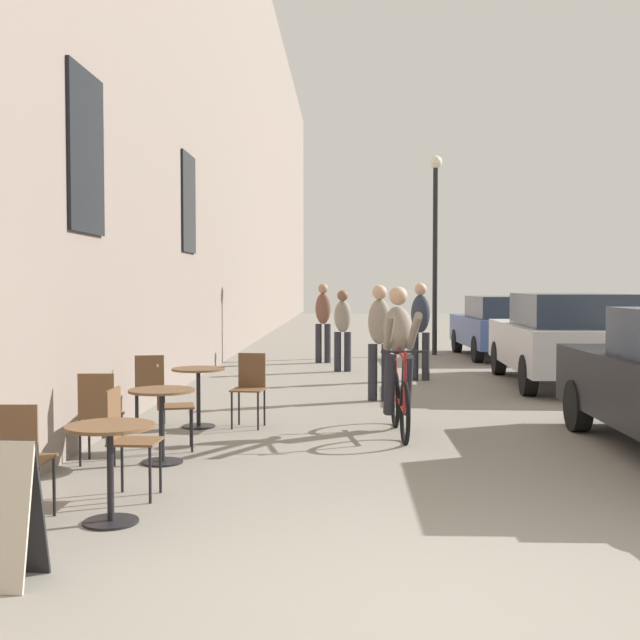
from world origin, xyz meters
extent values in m
plane|color=gray|center=(0.00, 0.00, 0.00)|extent=(88.00, 88.00, 0.00)
cube|color=gray|center=(-3.45, 14.00, 6.13)|extent=(0.50, 68.00, 12.27)
cube|color=black|center=(-3.18, 4.22, 3.12)|extent=(0.04, 1.10, 1.70)
cube|color=black|center=(-3.18, 9.70, 3.14)|extent=(0.04, 1.10, 1.70)
cylinder|color=black|center=(-2.16, 1.53, 0.01)|extent=(0.40, 0.40, 0.02)
cylinder|color=black|center=(-2.16, 1.53, 0.36)|extent=(0.05, 0.05, 0.67)
cylinder|color=brown|center=(-2.16, 1.53, 0.71)|extent=(0.64, 0.64, 0.02)
cylinder|color=black|center=(-2.00, 2.38, 0.23)|extent=(0.02, 0.02, 0.45)
cylinder|color=black|center=(-2.00, 2.06, 0.23)|extent=(0.02, 0.02, 0.45)
cylinder|color=black|center=(-2.32, 2.39, 0.23)|extent=(0.02, 0.02, 0.45)
cylinder|color=black|center=(-2.33, 2.07, 0.23)|extent=(0.02, 0.02, 0.45)
cube|color=brown|center=(-2.16, 2.22, 0.46)|extent=(0.39, 0.39, 0.02)
cube|color=brown|center=(-2.34, 2.23, 0.68)|extent=(0.03, 0.34, 0.42)
cylinder|color=black|center=(-2.96, 1.69, 0.23)|extent=(0.02, 0.02, 0.45)
cylinder|color=black|center=(-2.64, 1.69, 0.23)|extent=(0.02, 0.02, 0.45)
cylinder|color=black|center=(-2.63, 1.37, 0.23)|extent=(0.02, 0.02, 0.45)
cube|color=brown|center=(-2.79, 1.53, 0.46)|extent=(0.39, 0.39, 0.02)
cube|color=brown|center=(-2.79, 1.35, 0.68)|extent=(0.34, 0.03, 0.42)
cylinder|color=black|center=(-2.24, 3.49, 0.01)|extent=(0.40, 0.40, 0.02)
cylinder|color=black|center=(-2.24, 3.49, 0.36)|extent=(0.05, 0.05, 0.67)
cylinder|color=brown|center=(-2.24, 3.49, 0.71)|extent=(0.64, 0.64, 0.02)
cylinder|color=black|center=(-2.12, 4.32, 0.23)|extent=(0.02, 0.02, 0.45)
cylinder|color=black|center=(-2.04, 4.00, 0.23)|extent=(0.02, 0.02, 0.45)
cylinder|color=black|center=(-2.43, 4.24, 0.23)|extent=(0.02, 0.02, 0.45)
cylinder|color=black|center=(-2.36, 3.93, 0.23)|extent=(0.02, 0.02, 0.45)
cube|color=brown|center=(-2.24, 4.12, 0.46)|extent=(0.46, 0.46, 0.02)
cube|color=brown|center=(-2.41, 4.08, 0.68)|extent=(0.10, 0.34, 0.42)
cylinder|color=black|center=(-3.00, 3.65, 0.23)|extent=(0.02, 0.02, 0.45)
cylinder|color=black|center=(-2.68, 3.66, 0.23)|extent=(0.02, 0.02, 0.45)
cylinder|color=black|center=(-2.99, 3.33, 0.23)|extent=(0.02, 0.02, 0.45)
cylinder|color=black|center=(-2.66, 3.34, 0.23)|extent=(0.02, 0.02, 0.45)
cube|color=brown|center=(-2.83, 3.49, 0.46)|extent=(0.40, 0.40, 0.02)
cube|color=brown|center=(-2.82, 3.31, 0.68)|extent=(0.34, 0.04, 0.42)
cylinder|color=black|center=(-2.24, 5.46, 0.01)|extent=(0.40, 0.40, 0.02)
cylinder|color=black|center=(-2.24, 5.46, 0.36)|extent=(0.05, 0.05, 0.67)
cylinder|color=brown|center=(-2.24, 5.46, 0.71)|extent=(0.64, 0.64, 0.02)
cylinder|color=black|center=(-3.02, 5.59, 0.23)|extent=(0.02, 0.02, 0.45)
cylinder|color=black|center=(-2.71, 5.65, 0.23)|extent=(0.02, 0.02, 0.45)
cylinder|color=black|center=(-2.96, 5.27, 0.23)|extent=(0.02, 0.02, 0.45)
cylinder|color=black|center=(-2.64, 5.33, 0.23)|extent=(0.02, 0.02, 0.45)
cube|color=brown|center=(-2.83, 5.46, 0.46)|extent=(0.45, 0.45, 0.02)
cube|color=brown|center=(-2.80, 5.28, 0.68)|extent=(0.34, 0.09, 0.42)
cylinder|color=black|center=(-1.50, 5.28, 0.23)|extent=(0.02, 0.02, 0.45)
cylinder|color=black|center=(-1.82, 5.32, 0.23)|extent=(0.02, 0.02, 0.45)
cylinder|color=black|center=(-1.45, 5.60, 0.23)|extent=(0.02, 0.02, 0.45)
cylinder|color=black|center=(-1.77, 5.64, 0.23)|extent=(0.02, 0.02, 0.45)
cube|color=brown|center=(-1.64, 5.46, 0.46)|extent=(0.43, 0.43, 0.02)
cube|color=brown|center=(-1.61, 5.64, 0.68)|extent=(0.34, 0.07, 0.42)
torus|color=black|center=(0.19, 4.54, 0.33)|extent=(0.08, 0.71, 0.71)
torus|color=black|center=(0.15, 5.59, 0.33)|extent=(0.08, 0.71, 0.71)
cylinder|color=maroon|center=(0.15, 5.50, 0.61)|extent=(0.04, 0.22, 0.58)
cylinder|color=maroon|center=(0.17, 5.00, 0.95)|extent=(0.07, 0.83, 0.14)
cylinder|color=maroon|center=(0.19, 4.57, 0.67)|extent=(0.04, 0.09, 0.67)
cylinder|color=maroon|center=(0.17, 5.09, 0.37)|extent=(0.07, 1.00, 0.12)
cylinder|color=black|center=(0.19, 4.59, 1.00)|extent=(0.52, 0.05, 0.03)
ellipsoid|color=black|center=(0.16, 5.41, 0.93)|extent=(0.12, 0.24, 0.06)
ellipsoid|color=gray|center=(0.16, 5.33, 1.21)|extent=(0.35, 0.36, 0.59)
sphere|color=tan|center=(0.16, 5.29, 1.60)|extent=(0.22, 0.22, 0.22)
cylinder|color=#26262D|center=(0.26, 5.26, 0.55)|extent=(0.14, 0.40, 0.75)
cylinder|color=#26262D|center=(0.06, 5.25, 0.55)|extent=(0.14, 0.40, 0.75)
cylinder|color=gray|center=(0.32, 4.95, 1.20)|extent=(0.13, 0.75, 0.48)
cylinder|color=gray|center=(0.03, 4.94, 1.20)|extent=(0.10, 0.75, 0.48)
cylinder|color=#26262D|center=(0.15, 7.75, 0.42)|extent=(0.14, 0.14, 0.85)
cylinder|color=#26262D|center=(-0.05, 7.76, 0.42)|extent=(0.14, 0.14, 0.85)
ellipsoid|color=gray|center=(0.05, 7.76, 1.18)|extent=(0.35, 0.25, 0.67)
sphere|color=tan|center=(0.05, 7.76, 1.62)|extent=(0.22, 0.22, 0.22)
cylinder|color=#26262D|center=(0.99, 10.35, 0.43)|extent=(0.14, 0.14, 0.87)
cylinder|color=#26262D|center=(0.79, 10.35, 0.43)|extent=(0.14, 0.14, 0.87)
ellipsoid|color=#2D3342|center=(0.89, 10.35, 1.21)|extent=(0.35, 0.25, 0.69)
sphere|color=tan|center=(0.89, 10.35, 1.65)|extent=(0.22, 0.22, 0.22)
cylinder|color=#26262D|center=(-0.62, 11.79, 0.40)|extent=(0.14, 0.14, 0.79)
cylinder|color=#26262D|center=(-0.42, 11.80, 0.40)|extent=(0.14, 0.14, 0.79)
ellipsoid|color=gray|center=(-0.52, 11.80, 1.10)|extent=(0.36, 0.27, 0.63)
sphere|color=brown|center=(-0.52, 11.80, 1.52)|extent=(0.22, 0.22, 0.22)
cylinder|color=#26262D|center=(-0.86, 13.58, 0.43)|extent=(0.14, 0.14, 0.86)
cylinder|color=#26262D|center=(-1.06, 13.57, 0.43)|extent=(0.14, 0.14, 0.86)
ellipsoid|color=brown|center=(-0.96, 13.58, 1.21)|extent=(0.35, 0.25, 0.68)
sphere|color=#A57A5B|center=(-0.96, 13.58, 1.65)|extent=(0.22, 0.22, 0.22)
cylinder|color=black|center=(1.74, 15.72, 2.30)|extent=(0.12, 0.12, 4.60)
sphere|color=silver|center=(1.74, 15.72, 4.74)|extent=(0.32, 0.32, 0.32)
cylinder|color=black|center=(2.29, 5.33, 0.30)|extent=(0.20, 0.61, 0.61)
cube|color=#B7B7BC|center=(3.28, 9.81, 0.68)|extent=(1.99, 4.51, 0.72)
cube|color=#283342|center=(3.26, 9.28, 1.31)|extent=(1.63, 2.45, 0.54)
cylinder|color=black|center=(2.49, 11.31, 0.32)|extent=(0.23, 0.65, 0.64)
cylinder|color=black|center=(4.16, 11.25, 0.32)|extent=(0.23, 0.65, 0.64)
cylinder|color=black|center=(2.39, 8.37, 0.32)|extent=(0.23, 0.65, 0.64)
cylinder|color=black|center=(4.06, 8.32, 0.32)|extent=(0.23, 0.65, 0.64)
cube|color=#384C84|center=(3.21, 15.10, 0.63)|extent=(1.82, 4.16, 0.67)
cube|color=#283342|center=(3.23, 14.60, 1.22)|extent=(1.50, 2.26, 0.50)
cylinder|color=black|center=(2.39, 16.43, 0.30)|extent=(0.21, 0.60, 0.59)
cylinder|color=black|center=(3.95, 16.48, 0.30)|extent=(0.21, 0.60, 0.59)
cylinder|color=black|center=(2.47, 13.72, 0.30)|extent=(0.21, 0.60, 0.59)
cylinder|color=black|center=(4.03, 13.76, 0.30)|extent=(0.21, 0.60, 0.59)
camera|label=1|loc=(-0.46, -4.17, 1.73)|focal=45.08mm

